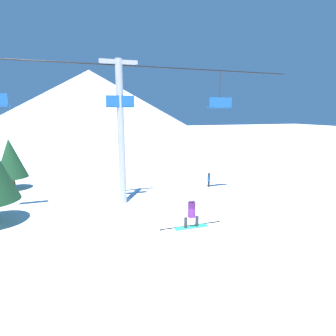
% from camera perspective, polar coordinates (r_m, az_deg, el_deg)
% --- Properties ---
extents(ground_plane, '(220.00, 220.00, 0.00)m').
position_cam_1_polar(ground_plane, '(10.99, 3.05, -22.39)').
color(ground_plane, white).
extents(mountain_ridge, '(70.11, 70.11, 19.32)m').
position_cam_1_polar(mountain_ridge, '(90.59, -16.52, 13.71)').
color(mountain_ridge, silver).
rests_on(mountain_ridge, ground_plane).
extents(snow_ramp, '(2.65, 3.67, 1.66)m').
position_cam_1_polar(snow_ramp, '(10.03, 9.23, -20.59)').
color(snow_ramp, white).
rests_on(snow_ramp, ground_plane).
extents(snowboarder, '(1.39, 0.30, 1.31)m').
position_cam_1_polar(snowboarder, '(10.61, 5.16, -9.63)').
color(snowboarder, '#1E9E6B').
rests_on(snowboarder, snow_ramp).
extents(chairlift, '(25.50, 0.46, 9.52)m').
position_cam_1_polar(chairlift, '(17.69, -10.26, 9.88)').
color(chairlift, '#9E9EA3').
rests_on(chairlift, ground_plane).
extents(pine_tree_far, '(2.40, 2.40, 4.19)m').
position_cam_1_polar(pine_tree_far, '(24.71, -31.09, 1.82)').
color(pine_tree_far, '#4C3823').
rests_on(pine_tree_far, ground_plane).
extents(distant_skier, '(0.24, 0.24, 1.23)m').
position_cam_1_polar(distant_skier, '(22.46, 8.88, -2.43)').
color(distant_skier, black).
rests_on(distant_skier, ground_plane).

